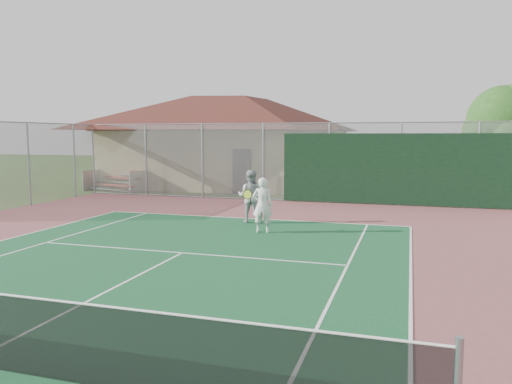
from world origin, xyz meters
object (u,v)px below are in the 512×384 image
tree (505,123)px  player_grey_back (250,197)px  clubhouse (231,133)px  bleachers (119,180)px  player_white_front (262,205)px

tree → player_grey_back: 14.18m
clubhouse → bleachers: size_ratio=4.34×
clubhouse → tree: 14.66m
tree → player_grey_back: size_ratio=3.04×
clubhouse → player_grey_back: size_ratio=8.29×
player_white_front → player_grey_back: size_ratio=0.94×
tree → player_white_front: bearing=-125.5°
player_white_front → tree: bearing=-132.7°
player_white_front → player_grey_back: bearing=-67.8°
clubhouse → player_grey_back: (5.16, -12.27, -2.25)m
bleachers → player_white_front: size_ratio=2.03×
player_grey_back → clubhouse: bearing=-72.0°
clubhouse → player_white_front: bearing=-69.2°
bleachers → tree: size_ratio=0.63×
bleachers → player_grey_back: player_grey_back is taller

